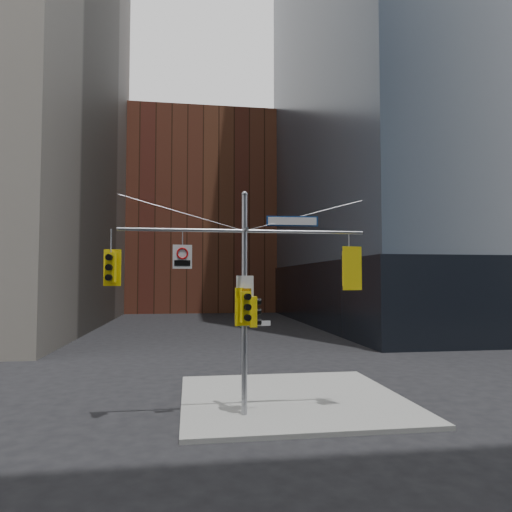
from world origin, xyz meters
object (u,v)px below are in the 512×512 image
object	(u,v)px
traffic_light_west_arm	(111,268)
regulatory_sign_arm	(182,256)
signal_assembly	(244,280)
traffic_light_pole_front	(245,307)
traffic_light_pole_side	(254,312)
traffic_light_east_arm	(349,268)
street_sign_blade	(292,221)

from	to	relation	value
traffic_light_west_arm	regulatory_sign_arm	bearing A→B (deg)	7.74
signal_assembly	traffic_light_pole_front	bearing A→B (deg)	-90.32
traffic_light_west_arm	signal_assembly	bearing A→B (deg)	8.43
traffic_light_west_arm	traffic_light_pole_front	xyz separation A→B (m)	(4.16, -0.28, -1.23)
traffic_light_west_arm	traffic_light_pole_side	xyz separation A→B (m)	(4.49, -0.00, -1.41)
traffic_light_east_arm	traffic_light_pole_front	size ratio (longest dim) A/B	1.19
signal_assembly	traffic_light_pole_side	world-z (taller)	signal_assembly
street_sign_blade	traffic_light_pole_side	bearing A→B (deg)	-177.76
traffic_light_west_arm	regulatory_sign_arm	xyz separation A→B (m)	(2.19, -0.03, 0.37)
signal_assembly	regulatory_sign_arm	distance (m)	2.12
signal_assembly	traffic_light_west_arm	bearing A→B (deg)	179.83
street_sign_blade	signal_assembly	bearing A→B (deg)	-177.43
street_sign_blade	regulatory_sign_arm	world-z (taller)	street_sign_blade
traffic_light_pole_side	street_sign_blade	bearing A→B (deg)	-91.34
traffic_light_east_arm	traffic_light_pole_front	xyz separation A→B (m)	(-3.52, -0.27, -1.23)
traffic_light_west_arm	traffic_light_east_arm	xyz separation A→B (m)	(7.69, -0.01, -0.00)
traffic_light_east_arm	regulatory_sign_arm	world-z (taller)	regulatory_sign_arm
street_sign_blade	regulatory_sign_arm	size ratio (longest dim) A/B	2.27
signal_assembly	traffic_light_pole_front	distance (m)	0.89
traffic_light_east_arm	street_sign_blade	xyz separation A→B (m)	(-1.94, 0.00, 1.55)
traffic_light_east_arm	street_sign_blade	distance (m)	2.48
signal_assembly	traffic_light_pole_side	distance (m)	1.07
traffic_light_west_arm	street_sign_blade	xyz separation A→B (m)	(5.75, -0.01, 1.55)
regulatory_sign_arm	signal_assembly	bearing A→B (deg)	-6.49
traffic_light_pole_side	regulatory_sign_arm	xyz separation A→B (m)	(-2.30, -0.03, 1.78)
signal_assembly	traffic_light_west_arm	distance (m)	4.18
traffic_light_west_arm	traffic_light_pole_front	distance (m)	4.35
signal_assembly	traffic_light_west_arm	xyz separation A→B (m)	(-4.17, 0.01, 0.38)
signal_assembly	street_sign_blade	xyz separation A→B (m)	(1.58, 0.00, 1.93)
regulatory_sign_arm	traffic_light_east_arm	bearing A→B (deg)	-6.86
signal_assembly	traffic_light_pole_front	size ratio (longest dim) A/B	6.63
traffic_light_pole_front	street_sign_blade	size ratio (longest dim) A/B	0.70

